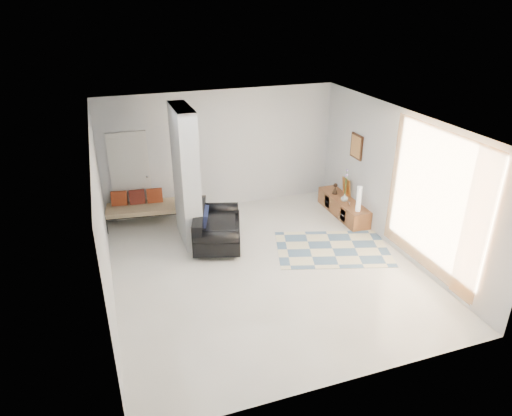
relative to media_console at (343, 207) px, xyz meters
name	(u,v)px	position (x,y,z in m)	size (l,w,h in m)	color
floor	(264,267)	(-2.52, -1.55, -0.20)	(6.00, 6.00, 0.00)	beige
ceiling	(266,122)	(-2.52, -1.55, 2.60)	(6.00, 6.00, 0.00)	white
wall_back	(221,150)	(-2.52, 1.45, 1.20)	(6.00, 6.00, 0.00)	silver
wall_front	(350,296)	(-2.52, -4.55, 1.20)	(6.00, 6.00, 0.00)	silver
wall_left	(103,223)	(-5.27, -1.55, 1.20)	(6.00, 6.00, 0.00)	silver
wall_right	(398,181)	(0.23, -1.55, 1.20)	(6.00, 6.00, 0.00)	silver
partition_column	(186,176)	(-3.62, 0.05, 1.20)	(0.35, 1.20, 2.80)	#B3B8BB
hallway_door	(131,177)	(-4.62, 1.41, 0.82)	(0.85, 0.06, 2.04)	silver
curtain	(434,203)	(0.15, -2.70, 1.25)	(2.55, 2.55, 0.00)	orange
wall_art	(357,146)	(0.20, 0.00, 1.45)	(0.04, 0.45, 0.55)	#3B1F10
media_console	(343,207)	(0.00, 0.00, 0.00)	(0.45, 1.74, 0.80)	brown
loveseat	(214,228)	(-3.17, -0.34, 0.15)	(1.30, 1.74, 0.76)	silver
daybed	(143,206)	(-4.44, 1.08, 0.21)	(1.74, 0.91, 0.77)	black
area_rug	(332,249)	(-0.98, -1.35, -0.20)	(2.24, 1.49, 0.01)	beige
cylinder_lamp	(359,199)	(-0.02, -0.65, 0.48)	(0.10, 0.10, 0.56)	white
bronze_figurine	(335,189)	(-0.05, 0.35, 0.33)	(0.13, 0.13, 0.26)	black
vase	(345,198)	(-0.05, -0.10, 0.28)	(0.16, 0.16, 0.17)	silver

